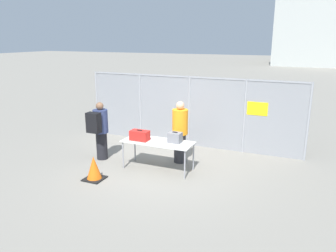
{
  "coord_description": "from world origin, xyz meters",
  "views": [
    {
      "loc": [
        3.48,
        -7.35,
        3.42
      ],
      "look_at": [
        -0.01,
        0.67,
        1.05
      ],
      "focal_mm": 35.0,
      "sensor_mm": 36.0,
      "label": 1
    }
  ],
  "objects_px": {
    "traffic_cone": "(94,169)",
    "traveler_hooded": "(100,129)",
    "inspection_table": "(158,144)",
    "suitcase_grey": "(175,137)",
    "security_worker_near": "(180,131)",
    "suitcase_red": "(140,135)",
    "utility_trailer": "(233,126)"
  },
  "relations": [
    {
      "from": "suitcase_red",
      "to": "security_worker_near",
      "type": "distance_m",
      "value": 1.16
    },
    {
      "from": "inspection_table",
      "to": "traffic_cone",
      "type": "height_order",
      "value": "inspection_table"
    },
    {
      "from": "suitcase_grey",
      "to": "security_worker_near",
      "type": "relative_size",
      "value": 0.19
    },
    {
      "from": "traveler_hooded",
      "to": "utility_trailer",
      "type": "distance_m",
      "value": 4.84
    },
    {
      "from": "suitcase_red",
      "to": "inspection_table",
      "type": "bearing_deg",
      "value": 9.93
    },
    {
      "from": "traveler_hooded",
      "to": "traffic_cone",
      "type": "xyz_separation_m",
      "value": [
        0.65,
        -1.23,
        -0.64
      ]
    },
    {
      "from": "inspection_table",
      "to": "security_worker_near",
      "type": "relative_size",
      "value": 1.08
    },
    {
      "from": "suitcase_red",
      "to": "traveler_hooded",
      "type": "bearing_deg",
      "value": 176.69
    },
    {
      "from": "inspection_table",
      "to": "utility_trailer",
      "type": "height_order",
      "value": "inspection_table"
    },
    {
      "from": "suitcase_red",
      "to": "traffic_cone",
      "type": "relative_size",
      "value": 0.82
    },
    {
      "from": "security_worker_near",
      "to": "utility_trailer",
      "type": "xyz_separation_m",
      "value": [
        0.81,
        3.06,
        -0.51
      ]
    },
    {
      "from": "suitcase_red",
      "to": "traveler_hooded",
      "type": "relative_size",
      "value": 0.29
    },
    {
      "from": "traffic_cone",
      "to": "traveler_hooded",
      "type": "bearing_deg",
      "value": 117.82
    },
    {
      "from": "suitcase_grey",
      "to": "suitcase_red",
      "type": "bearing_deg",
      "value": -168.05
    },
    {
      "from": "inspection_table",
      "to": "traffic_cone",
      "type": "xyz_separation_m",
      "value": [
        -1.17,
        -1.24,
        -0.44
      ]
    },
    {
      "from": "suitcase_red",
      "to": "suitcase_grey",
      "type": "relative_size",
      "value": 1.45
    },
    {
      "from": "security_worker_near",
      "to": "suitcase_grey",
      "type": "bearing_deg",
      "value": 111.47
    },
    {
      "from": "inspection_table",
      "to": "suitcase_grey",
      "type": "distance_m",
      "value": 0.49
    },
    {
      "from": "traveler_hooded",
      "to": "security_worker_near",
      "type": "height_order",
      "value": "security_worker_near"
    },
    {
      "from": "utility_trailer",
      "to": "traffic_cone",
      "type": "relative_size",
      "value": 5.48
    },
    {
      "from": "suitcase_grey",
      "to": "security_worker_near",
      "type": "distance_m",
      "value": 0.61
    },
    {
      "from": "suitcase_red",
      "to": "utility_trailer",
      "type": "height_order",
      "value": "suitcase_red"
    },
    {
      "from": "utility_trailer",
      "to": "traffic_cone",
      "type": "distance_m",
      "value": 5.52
    },
    {
      "from": "suitcase_grey",
      "to": "traveler_hooded",
      "type": "bearing_deg",
      "value": -176.94
    },
    {
      "from": "suitcase_grey",
      "to": "traveler_hooded",
      "type": "xyz_separation_m",
      "value": [
        -2.26,
        -0.12,
        0.01
      ]
    },
    {
      "from": "inspection_table",
      "to": "suitcase_grey",
      "type": "height_order",
      "value": "suitcase_grey"
    },
    {
      "from": "suitcase_red",
      "to": "utility_trailer",
      "type": "distance_m",
      "value": 4.23
    },
    {
      "from": "inspection_table",
      "to": "utility_trailer",
      "type": "xyz_separation_m",
      "value": [
        1.16,
        3.77,
        -0.32
      ]
    },
    {
      "from": "suitcase_grey",
      "to": "traffic_cone",
      "type": "distance_m",
      "value": 2.19
    },
    {
      "from": "inspection_table",
      "to": "suitcase_red",
      "type": "relative_size",
      "value": 3.82
    },
    {
      "from": "inspection_table",
      "to": "suitcase_red",
      "type": "height_order",
      "value": "suitcase_red"
    },
    {
      "from": "suitcase_grey",
      "to": "traveler_hooded",
      "type": "height_order",
      "value": "traveler_hooded"
    }
  ]
}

